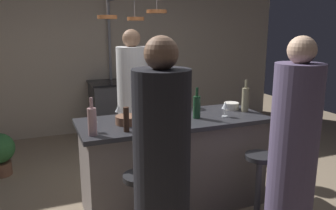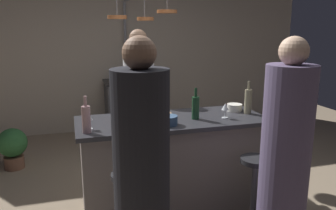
{
  "view_description": "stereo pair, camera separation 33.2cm",
  "coord_description": "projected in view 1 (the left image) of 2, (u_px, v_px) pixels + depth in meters",
  "views": [
    {
      "loc": [
        -1.21,
        -2.85,
        1.76
      ],
      "look_at": [
        0.0,
        0.15,
        1.0
      ],
      "focal_mm": 36.14,
      "sensor_mm": 36.0,
      "label": 1
    },
    {
      "loc": [
        -0.9,
        -2.96,
        1.76
      ],
      "look_at": [
        0.0,
        0.15,
        1.0
      ],
      "focal_mm": 36.14,
      "sensor_mm": 36.0,
      "label": 2
    }
  ],
  "objects": [
    {
      "name": "chef",
      "position": [
        133.0,
        108.0,
        4.05
      ],
      "size": [
        0.36,
        0.36,
        1.73
      ],
      "color": "white",
      "rests_on": "ground_plane"
    },
    {
      "name": "wine_bottle_green",
      "position": [
        197.0,
        106.0,
        3.21
      ],
      "size": [
        0.07,
        0.07,
        0.3
      ],
      "color": "#193D23",
      "rests_on": "kitchen_island"
    },
    {
      "name": "guest_left",
      "position": [
        162.0,
        182.0,
        2.15
      ],
      "size": [
        0.36,
        0.36,
        1.71
      ],
      "color": "black",
      "rests_on": "ground_plane"
    },
    {
      "name": "wine_glass_near_left_guest",
      "position": [
        225.0,
        106.0,
        3.26
      ],
      "size": [
        0.07,
        0.07,
        0.15
      ],
      "color": "silver",
      "rests_on": "kitchen_island"
    },
    {
      "name": "mixing_bowl_wooden",
      "position": [
        127.0,
        120.0,
        3.03
      ],
      "size": [
        0.21,
        0.21,
        0.07
      ],
      "primitive_type": "cylinder",
      "color": "brown",
      "rests_on": "kitchen_island"
    },
    {
      "name": "kitchen_island",
      "position": [
        174.0,
        162.0,
        3.32
      ],
      "size": [
        1.8,
        0.72,
        0.9
      ],
      "color": "slate",
      "rests_on": "ground_plane"
    },
    {
      "name": "stove_range",
      "position": [
        115.0,
        108.0,
        5.53
      ],
      "size": [
        0.8,
        0.64,
        0.89
      ],
      "color": "#47474C",
      "rests_on": "ground_plane"
    },
    {
      "name": "mixing_bowl_blue",
      "position": [
        172.0,
        120.0,
        3.0
      ],
      "size": [
        0.18,
        0.18,
        0.08
      ],
      "primitive_type": "cylinder",
      "color": "#334C6B",
      "rests_on": "kitchen_island"
    },
    {
      "name": "guest_right",
      "position": [
        292.0,
        157.0,
        2.56
      ],
      "size": [
        0.36,
        0.36,
        1.69
      ],
      "color": "#594C6B",
      "rests_on": "ground_plane"
    },
    {
      "name": "wine_bottle_white",
      "position": [
        245.0,
        99.0,
        3.45
      ],
      "size": [
        0.07,
        0.07,
        0.33
      ],
      "color": "gray",
      "rests_on": "kitchen_island"
    },
    {
      "name": "mixing_bowl_ceramic",
      "position": [
        231.0,
        106.0,
        3.57
      ],
      "size": [
        0.16,
        0.16,
        0.07
      ],
      "primitive_type": "cylinder",
      "color": "silver",
      "rests_on": "kitchen_island"
    },
    {
      "name": "ground_plane",
      "position": [
        174.0,
        204.0,
        3.42
      ],
      "size": [
        9.0,
        9.0,
        0.0
      ],
      "primitive_type": "plane",
      "color": "gray"
    },
    {
      "name": "back_wall",
      "position": [
        108.0,
        54.0,
        5.7
      ],
      "size": [
        6.4,
        0.16,
        2.6
      ],
      "primitive_type": "cube",
      "color": "#BCAD99",
      "rests_on": "ground_plane"
    },
    {
      "name": "pepper_mill",
      "position": [
        126.0,
        119.0,
        2.79
      ],
      "size": [
        0.05,
        0.05,
        0.21
      ],
      "primitive_type": "cylinder",
      "color": "#382319",
      "rests_on": "kitchen_island"
    },
    {
      "name": "wine_glass_near_right_guest",
      "position": [
        119.0,
        109.0,
        3.14
      ],
      "size": [
        0.07,
        0.07,
        0.15
      ],
      "color": "silver",
      "rests_on": "kitchen_island"
    },
    {
      "name": "bar_stool_right",
      "position": [
        258.0,
        187.0,
        2.97
      ],
      "size": [
        0.28,
        0.28,
        0.68
      ],
      "color": "#4C4C51",
      "rests_on": "ground_plane"
    },
    {
      "name": "wine_glass_by_chef",
      "position": [
        93.0,
        119.0,
        2.79
      ],
      "size": [
        0.07,
        0.07,
        0.15
      ],
      "color": "silver",
      "rests_on": "kitchen_island"
    },
    {
      "name": "cutting_board",
      "position": [
        157.0,
        116.0,
        3.28
      ],
      "size": [
        0.32,
        0.22,
        0.02
      ],
      "primitive_type": "cube",
      "color": "#997047",
      "rests_on": "kitchen_island"
    },
    {
      "name": "overhead_pot_rack",
      "position": [
        124.0,
        32.0,
        4.73
      ],
      "size": [
        0.9,
        1.47,
        2.17
      ],
      "color": "gray",
      "rests_on": "ground_plane"
    },
    {
      "name": "wine_bottle_rose",
      "position": [
        92.0,
        121.0,
        2.69
      ],
      "size": [
        0.07,
        0.07,
        0.31
      ],
      "color": "#B78C8E",
      "rests_on": "kitchen_island"
    }
  ]
}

